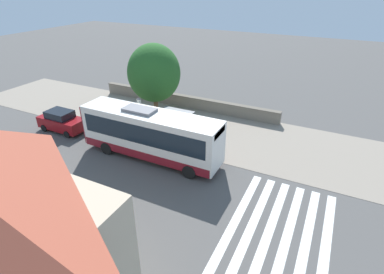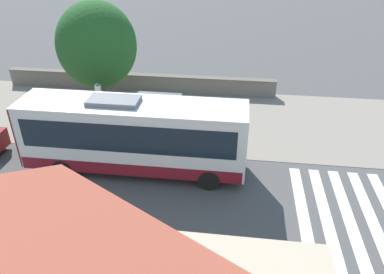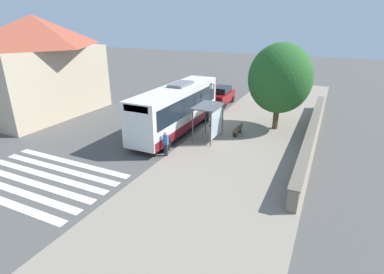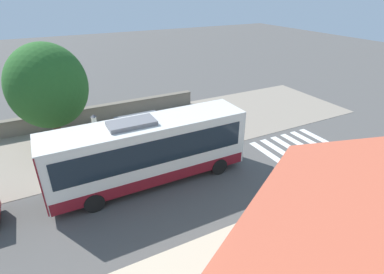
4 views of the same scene
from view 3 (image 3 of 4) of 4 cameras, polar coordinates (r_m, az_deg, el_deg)
name	(u,v)px [view 3 (image 3 of 4)]	position (r m, az deg, el deg)	size (l,w,h in m)	color
ground_plane	(206,125)	(26.01, 2.67, 2.24)	(120.00, 120.00, 0.00)	#514F4C
sidewalk_plaza	(257,133)	(24.73, 12.32, 0.74)	(9.00, 44.00, 0.02)	gray
crosswalk_stripes	(39,179)	(19.45, -27.05, -7.14)	(9.00, 5.25, 0.01)	silver
stone_wall	(312,133)	(24.04, 21.82, 0.65)	(0.60, 20.00, 1.26)	slate
background_building	(40,65)	(31.44, -26.96, 12.05)	(6.90, 11.62, 8.99)	#C6B293
bus	(177,108)	(23.97, -2.94, 5.55)	(2.62, 10.85, 3.86)	silver
bus_shelter	(210,112)	(22.25, 3.52, 4.82)	(1.73, 2.74, 2.67)	#515459
pedestrian	(166,142)	(19.86, -5.03, -0.93)	(0.34, 0.23, 1.71)	#2D3347
bench	(238,130)	(23.87, 8.74, 1.42)	(0.40, 1.49, 0.88)	brown
street_lamp_near	(211,101)	(25.10, 3.65, 6.88)	(0.28, 0.28, 3.77)	#4C4C51
shade_tree	(280,79)	(25.07, 16.40, 10.61)	(5.01, 5.01, 6.97)	brown
parked_car_behind_bus	(221,96)	(32.66, 5.56, 7.83)	(1.95, 4.30, 1.88)	maroon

